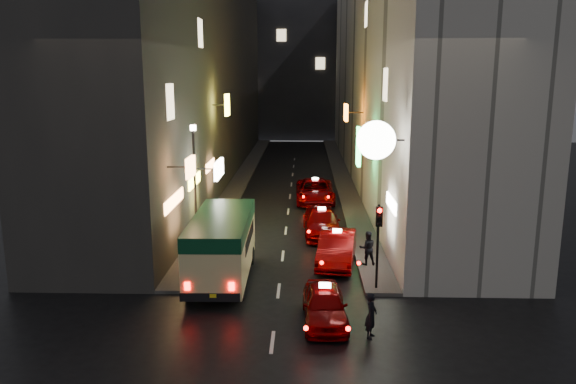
# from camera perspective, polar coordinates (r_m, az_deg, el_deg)

# --- Properties ---
(building_left) EXTENTS (7.61, 52.00, 18.00)m
(building_left) POSITION_cam_1_polar(r_m,az_deg,el_deg) (48.01, -9.36, 12.12)
(building_left) COLOR #33312E
(building_left) RESTS_ON ground
(building_right) EXTENTS (7.89, 52.00, 18.00)m
(building_right) POSITION_cam_1_polar(r_m,az_deg,el_deg) (47.67, 10.33, 12.09)
(building_right) COLOR #B9B5A9
(building_right) RESTS_ON ground
(building_far) EXTENTS (30.00, 10.00, 22.00)m
(building_far) POSITION_cam_1_polar(r_m,az_deg,el_deg) (79.20, 0.97, 13.60)
(building_far) COLOR #2F2F34
(building_far) RESTS_ON ground
(sidewalk_left) EXTENTS (1.50, 52.00, 0.15)m
(sidewalk_left) POSITION_cam_1_polar(r_m,az_deg,el_deg) (48.24, -4.62, 1.57)
(sidewalk_left) COLOR #464341
(sidewalk_left) RESTS_ON ground
(sidewalk_right) EXTENTS (1.50, 52.00, 0.15)m
(sidewalk_right) POSITION_cam_1_polar(r_m,az_deg,el_deg) (48.06, 5.51, 1.52)
(sidewalk_right) COLOR #464341
(sidewalk_right) RESTS_ON ground
(minibus) EXTENTS (2.41, 6.66, 2.86)m
(minibus) POSITION_cam_1_polar(r_m,az_deg,el_deg) (24.10, -6.73, -4.86)
(minibus) COLOR beige
(minibus) RESTS_ON ground
(taxi_near) EXTENTS (2.12, 4.83, 1.69)m
(taxi_near) POSITION_cam_1_polar(r_m,az_deg,el_deg) (20.42, 3.74, -11.09)
(taxi_near) COLOR #6C0000
(taxi_near) RESTS_ON ground
(taxi_second) EXTENTS (2.98, 5.80, 1.94)m
(taxi_second) POSITION_cam_1_polar(r_m,az_deg,el_deg) (26.35, 4.99, -5.44)
(taxi_second) COLOR #6C0000
(taxi_second) RESTS_ON ground
(taxi_third) EXTENTS (2.35, 5.26, 1.81)m
(taxi_third) POSITION_cam_1_polar(r_m,az_deg,el_deg) (30.95, 3.44, -2.89)
(taxi_third) COLOR #6C0000
(taxi_third) RESTS_ON ground
(taxi_far) EXTENTS (2.44, 5.74, 1.98)m
(taxi_far) POSITION_cam_1_polar(r_m,az_deg,el_deg) (38.79, 2.77, 0.30)
(taxi_far) COLOR #6C0000
(taxi_far) RESTS_ON ground
(pedestrian_crossing) EXTENTS (0.57, 0.69, 1.81)m
(pedestrian_crossing) POSITION_cam_1_polar(r_m,az_deg,el_deg) (19.42, 8.45, -12.00)
(pedestrian_crossing) COLOR black
(pedestrian_crossing) RESTS_ON ground
(pedestrian_sidewalk) EXTENTS (0.71, 0.48, 1.78)m
(pedestrian_sidewalk) POSITION_cam_1_polar(r_m,az_deg,el_deg) (25.95, 8.07, -5.43)
(pedestrian_sidewalk) COLOR black
(pedestrian_sidewalk) RESTS_ON sidewalk_right
(traffic_light) EXTENTS (0.26, 0.43, 3.50)m
(traffic_light) POSITION_cam_1_polar(r_m,az_deg,el_deg) (22.66, 9.19, -3.70)
(traffic_light) COLOR black
(traffic_light) RESTS_ON sidewalk_right
(lamp_post) EXTENTS (0.28, 0.28, 6.22)m
(lamp_post) POSITION_cam_1_polar(r_m,az_deg,el_deg) (27.14, -9.44, 1.14)
(lamp_post) COLOR black
(lamp_post) RESTS_ON sidewalk_left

